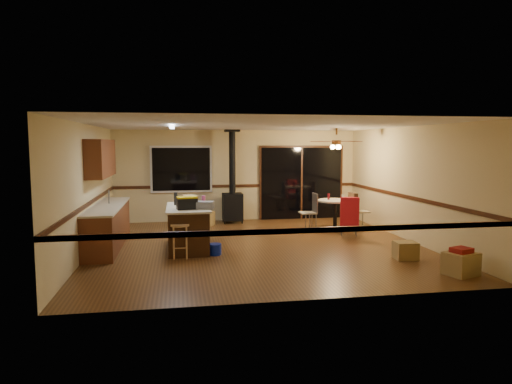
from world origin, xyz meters
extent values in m
plane|color=#543317|center=(0.00, 0.00, 0.00)|extent=(7.00, 7.00, 0.00)
plane|color=silver|center=(0.00, 0.00, 2.60)|extent=(7.00, 7.00, 0.00)
plane|color=#CFBB83|center=(0.00, 3.50, 1.30)|extent=(7.00, 0.00, 7.00)
plane|color=#CFBB83|center=(0.00, -3.50, 1.30)|extent=(7.00, 0.00, 7.00)
plane|color=#CFBB83|center=(-3.50, 0.00, 1.30)|extent=(0.00, 7.00, 7.00)
plane|color=#CFBB83|center=(3.50, 0.00, 1.30)|extent=(0.00, 7.00, 7.00)
cube|color=black|center=(-1.60, 3.45, 1.50)|extent=(1.72, 0.10, 1.32)
cube|color=black|center=(1.90, 3.45, 1.05)|extent=(2.52, 0.10, 2.10)
cube|color=brown|center=(-3.20, 0.50, 0.43)|extent=(0.60, 3.00, 0.86)
cube|color=beige|center=(-3.20, 0.50, 0.88)|extent=(0.64, 3.04, 0.04)
cube|color=brown|center=(-3.33, 0.70, 1.90)|extent=(0.35, 2.00, 0.80)
cube|color=#341C0D|center=(-1.50, 0.00, 0.43)|extent=(0.80, 1.60, 0.86)
cube|color=beige|center=(-1.50, 0.00, 0.88)|extent=(0.88, 1.68, 0.04)
cube|color=black|center=(-0.20, 3.05, 0.46)|extent=(0.55, 0.50, 0.75)
cylinder|color=black|center=(-0.20, 3.05, 1.71)|extent=(0.18, 0.18, 1.77)
cylinder|color=brown|center=(2.27, 1.52, 2.25)|extent=(0.24, 0.24, 0.10)
cylinder|color=brown|center=(2.27, 1.52, 2.52)|extent=(0.05, 0.05, 0.16)
sphere|color=#FFD88C|center=(2.27, 1.52, 2.13)|extent=(0.16, 0.16, 0.16)
cube|color=white|center=(-1.80, 0.30, 2.56)|extent=(0.10, 1.20, 0.04)
cube|color=slate|center=(-1.23, -0.36, 0.97)|extent=(0.53, 0.37, 0.15)
cube|color=black|center=(-1.52, -0.40, 1.01)|extent=(0.43, 0.28, 0.22)
cube|color=gold|center=(-1.52, -0.40, 1.14)|extent=(0.43, 0.28, 0.03)
cube|color=olive|center=(-1.45, 0.14, 1.01)|extent=(0.35, 0.40, 0.22)
cylinder|color=black|center=(-1.75, 0.29, 1.04)|extent=(0.10, 0.10, 0.27)
cylinder|color=#D84C8C|center=(-1.18, -0.17, 1.02)|extent=(0.09, 0.09, 0.24)
cylinder|color=white|center=(-1.42, 0.53, 0.99)|extent=(0.07, 0.07, 0.17)
cylinder|color=tan|center=(-1.67, -0.76, 0.33)|extent=(0.40, 0.40, 0.67)
cylinder|color=#0B1FA5|center=(-0.99, -0.61, 0.11)|extent=(0.29, 0.29, 0.22)
cylinder|color=black|center=(2.27, 1.52, 0.02)|extent=(0.57, 0.57, 0.04)
cylinder|color=black|center=(2.27, 1.52, 0.39)|extent=(0.10, 0.10, 0.70)
cylinder|color=beige|center=(2.27, 1.52, 0.76)|extent=(0.92, 0.92, 0.04)
cylinder|color=#590C14|center=(2.12, 1.62, 0.86)|extent=(0.08, 0.08, 0.16)
cylinder|color=beige|center=(2.45, 1.47, 0.85)|extent=(0.06, 0.06, 0.14)
cube|color=tan|center=(1.57, 1.62, 0.45)|extent=(0.40, 0.40, 0.03)
cube|color=slate|center=(1.76, 1.62, 0.70)|extent=(0.03, 0.40, 0.50)
cube|color=tan|center=(2.37, 0.82, 0.45)|extent=(0.50, 0.50, 0.03)
cube|color=slate|center=(2.32, 0.64, 0.70)|extent=(0.39, 0.15, 0.50)
cube|color=red|center=(2.31, 0.62, 0.60)|extent=(0.45, 0.23, 0.70)
cube|color=tan|center=(2.97, 1.57, 0.45)|extent=(0.40, 0.40, 0.03)
cube|color=slate|center=(2.78, 1.57, 0.70)|extent=(0.03, 0.40, 0.50)
cube|color=#332113|center=(2.76, 1.57, 0.60)|extent=(0.10, 0.44, 0.70)
cube|color=olive|center=(-1.00, 2.77, 0.19)|extent=(0.59, 0.54, 0.38)
cube|color=olive|center=(3.00, -2.72, 0.19)|extent=(0.62, 0.57, 0.38)
cube|color=olive|center=(2.60, -1.57, 0.17)|extent=(0.44, 0.38, 0.33)
cube|color=maroon|center=(3.00, -2.72, 0.43)|extent=(0.38, 0.35, 0.08)
camera|label=1|loc=(-1.68, -9.56, 2.20)|focal=32.00mm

